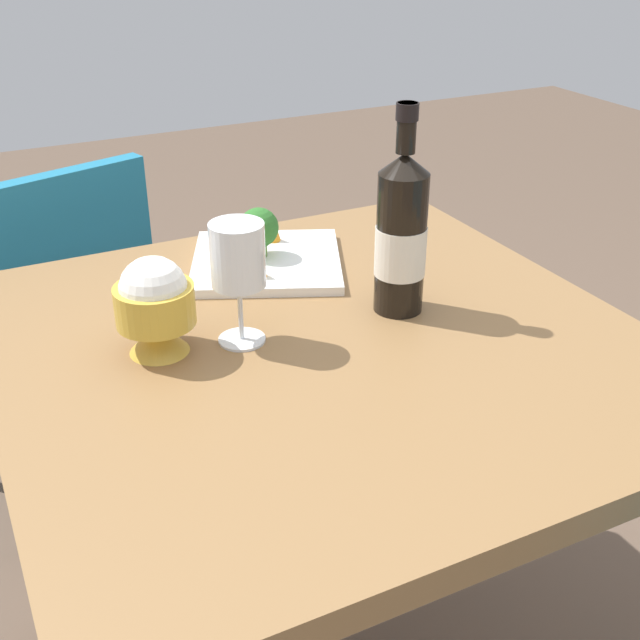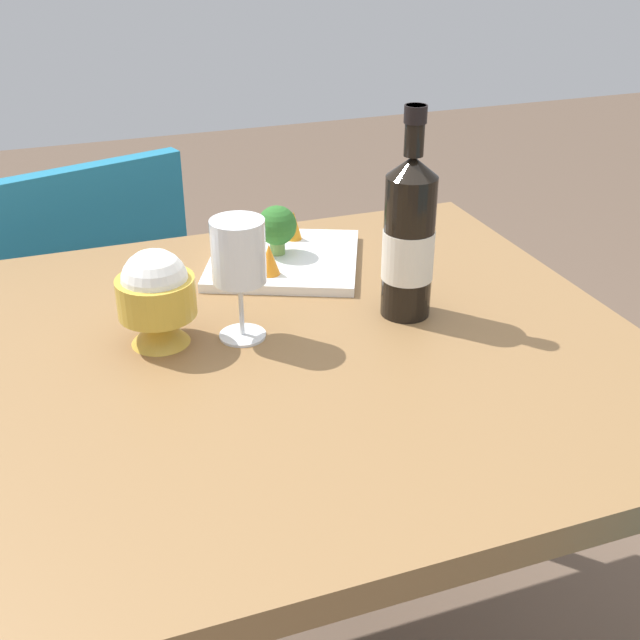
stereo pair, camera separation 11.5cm
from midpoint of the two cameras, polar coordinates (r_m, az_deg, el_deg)
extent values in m
cube|color=olive|center=(1.17, -2.80, -2.23)|extent=(0.91, 0.91, 0.04)
cylinder|color=olive|center=(1.64, -21.24, -10.41)|extent=(0.05, 0.05, 0.72)
cylinder|color=olive|center=(1.82, 3.80, -4.18)|extent=(0.05, 0.05, 0.72)
cube|color=teal|center=(1.97, -20.80, -0.72)|extent=(0.50, 0.50, 0.02)
cube|color=teal|center=(1.73, -19.53, 3.28)|extent=(0.15, 0.39, 0.40)
cylinder|color=black|center=(2.27, -17.76, -2.80)|extent=(0.03, 0.03, 0.43)
cylinder|color=black|center=(1.91, -22.20, -10.15)|extent=(0.03, 0.03, 0.43)
cylinder|color=black|center=(2.01, -13.34, -6.50)|extent=(0.03, 0.03, 0.43)
cylinder|color=black|center=(1.20, 2.99, 5.32)|extent=(0.08, 0.08, 0.22)
cone|color=black|center=(1.16, 3.14, 10.93)|extent=(0.08, 0.08, 0.03)
cylinder|color=black|center=(1.15, 3.21, 13.32)|extent=(0.03, 0.03, 0.07)
cylinder|color=black|center=(1.14, 3.24, 14.44)|extent=(0.03, 0.03, 0.02)
cylinder|color=silver|center=(1.21, 2.98, 4.85)|extent=(0.08, 0.08, 0.08)
cylinder|color=white|center=(1.17, -8.34, -1.44)|extent=(0.07, 0.07, 0.00)
cylinder|color=white|center=(1.15, -8.49, 0.50)|extent=(0.01, 0.01, 0.08)
cylinder|color=white|center=(1.11, -8.81, 4.51)|extent=(0.08, 0.08, 0.09)
cone|color=gold|center=(1.15, -14.15, -1.25)|extent=(0.08, 0.08, 0.04)
cylinder|color=gold|center=(1.13, -14.44, 0.96)|extent=(0.11, 0.11, 0.05)
sphere|color=white|center=(1.12, -14.57, 1.99)|extent=(0.09, 0.09, 0.09)
cube|color=white|center=(1.40, -6.15, 4.07)|extent=(0.33, 0.33, 0.02)
cylinder|color=#729E4C|center=(1.39, -6.66, 5.00)|extent=(0.03, 0.03, 0.03)
sphere|color=#2D6B28|center=(1.38, -6.74, 6.44)|extent=(0.07, 0.07, 0.07)
cone|color=orange|center=(1.45, -5.66, 6.51)|extent=(0.03, 0.03, 0.05)
cone|color=orange|center=(1.31, -7.05, 4.03)|extent=(0.03, 0.03, 0.05)
camera|label=1|loc=(0.06, -92.86, -1.52)|focal=45.38mm
camera|label=2|loc=(0.06, 87.14, 1.52)|focal=45.38mm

